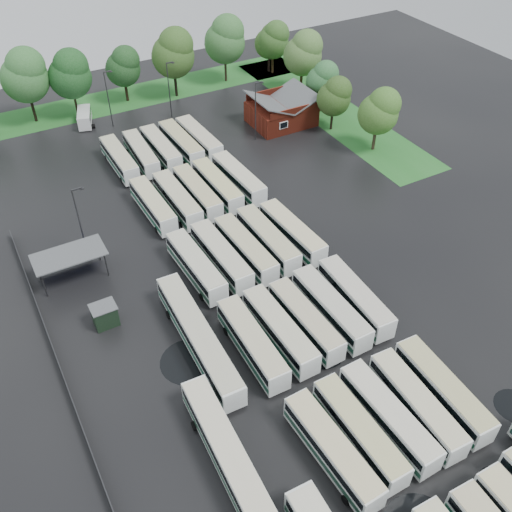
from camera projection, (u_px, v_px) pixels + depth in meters
ground at (295, 346)px, 59.43m from camera, size 160.00×160.00×0.00m
brick_building at (281, 113)px, 95.44m from camera, size 10.07×8.60×5.39m
wash_shed at (69, 256)px, 65.74m from camera, size 8.20×4.20×3.58m
utility_hut at (105, 315)px, 60.95m from camera, size 2.70×2.20×2.62m
grass_strip_north at (114, 101)px, 103.14m from camera, size 80.00×10.00×0.01m
grass_strip_east at (330, 110)px, 100.37m from camera, size 10.00×50.00×0.01m
west_fence at (61, 371)px, 56.15m from camera, size 0.10×50.00×1.20m
bus_r1c0 at (332, 450)px, 48.41m from camera, size 2.78×11.45×3.17m
bus_r1c1 at (359, 431)px, 49.81m from camera, size 2.38×11.16×3.11m
bus_r1c2 at (388, 416)px, 50.91m from camera, size 2.65×11.51×3.19m
bus_r1c3 at (416, 404)px, 51.90m from camera, size 2.91×11.48×3.17m
bus_r1c4 at (443, 390)px, 53.09m from camera, size 2.91×11.57×3.19m
bus_r2c0 at (252, 343)px, 57.40m from camera, size 2.73×11.64×3.22m
bus_r2c1 at (280, 330)px, 58.71m from camera, size 2.59×11.58×3.22m
bus_r2c2 at (305, 320)px, 59.85m from camera, size 2.58×11.23×3.11m
bus_r2c3 at (331, 308)px, 61.06m from camera, size 2.57×11.70×3.25m
bus_r2c4 at (355, 297)px, 62.36m from camera, size 2.92×11.65×3.22m
bus_r3c0 at (196, 266)px, 66.27m from camera, size 2.77×11.60×3.21m
bus_r3c1 at (221, 256)px, 67.54m from camera, size 2.74×11.80×3.27m
bus_r3c2 at (245, 249)px, 68.63m from camera, size 2.81×11.66×3.23m
bus_r3c3 at (268, 239)px, 69.95m from camera, size 2.61×11.80×3.28m
bus_r3c4 at (292, 232)px, 71.08m from camera, size 2.98×11.68×3.22m
bus_r4c0 at (153, 205)px, 75.56m from camera, size 2.55×11.25×3.12m
bus_r4c1 at (177, 200)px, 76.48m from camera, size 2.59×11.59×3.22m
bus_r4c2 at (197, 192)px, 77.82m from camera, size 2.50×11.36×3.16m
bus_r4c3 at (217, 186)px, 79.08m from camera, size 2.57×11.44×3.18m
bus_r4c4 at (239, 178)px, 80.42m from camera, size 2.88×11.64×3.22m
bus_r5c0 at (119, 159)px, 84.46m from camera, size 2.42×11.21×3.12m
bus_r5c1 at (141, 154)px, 85.72m from camera, size 2.85×11.23×3.10m
bus_r5c2 at (161, 148)px, 86.81m from camera, size 2.43×11.35×3.16m
bus_r5c3 at (181, 143)px, 87.91m from camera, size 2.78×11.74×3.25m
bus_r5c4 at (199, 139)px, 88.96m from camera, size 2.87×11.77×3.25m
artic_bus_west_b at (198, 337)px, 57.93m from camera, size 3.02×17.57×3.25m
artic_bus_west_c at (232, 462)px, 47.58m from camera, size 3.11×16.98×3.13m
minibus at (85, 117)px, 95.46m from camera, size 3.60×5.88×2.41m
tree_north_1 at (25, 75)px, 91.90m from camera, size 7.71×7.71×12.77m
tree_north_2 at (70, 73)px, 93.87m from camera, size 7.09×7.09×11.74m
tree_north_3 at (124, 66)px, 99.04m from camera, size 6.04×6.04×10.00m
tree_north_4 at (174, 52)px, 99.52m from camera, size 7.55×7.55×12.51m
tree_north_5 at (226, 39)px, 104.50m from camera, size 7.56×7.56×12.52m
tree_north_6 at (270, 41)px, 109.24m from camera, size 5.67×5.67×9.39m
tree_east_0 at (380, 111)px, 85.78m from camera, size 6.18×6.18×10.23m
tree_east_1 at (335, 96)px, 91.28m from camera, size 5.50×5.50×9.12m
tree_east_2 at (323, 79)px, 96.36m from camera, size 5.43×5.43×9.00m
tree_east_3 at (304, 52)px, 101.31m from camera, size 6.90×6.90×11.43m
tree_east_4 at (274, 40)px, 108.54m from camera, size 6.09×6.09×10.09m
lamp_post_ne at (256, 107)px, 88.78m from camera, size 1.49×0.29×9.65m
lamp_post_nw at (80, 218)px, 67.04m from camera, size 1.47×0.29×9.58m
lamp_post_back_w at (108, 95)px, 92.28m from camera, size 1.46×0.28×9.49m
lamp_post_back_e at (169, 86)px, 94.83m from camera, size 1.47×0.29×9.56m
puddle_1 at (495, 481)px, 48.15m from camera, size 2.68×2.68×0.01m
puddle_2 at (190, 362)px, 57.83m from camera, size 6.03×6.03×0.01m
puddle_3 at (322, 351)px, 58.90m from camera, size 4.86×4.86×0.01m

